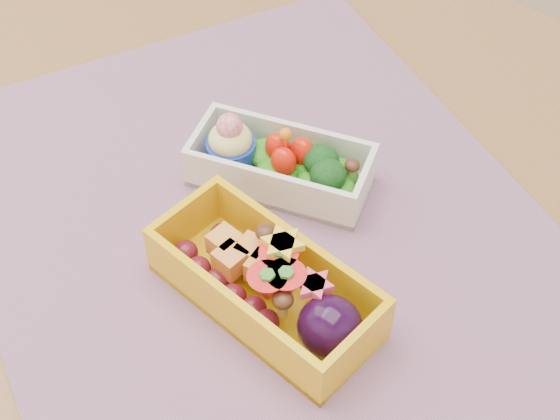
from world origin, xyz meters
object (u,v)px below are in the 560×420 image
Objects in this scene: placemat at (269,241)px; bento_white at (280,164)px; bento_yellow at (269,285)px; table at (274,289)px.

bento_white reaches higher than placemat.
placemat is 0.07m from bento_yellow.
placemat is (0.01, -0.02, 0.10)m from table.
table is 7.41× the size of bento_white.
bento_yellow reaches higher than table.
bento_yellow is (0.07, -0.10, 0.00)m from bento_white.
bento_white reaches higher than bento_yellow.
table is 0.15m from bento_yellow.
table is at bearing -77.61° from bento_white.
bento_white is at bearing 120.96° from placemat.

